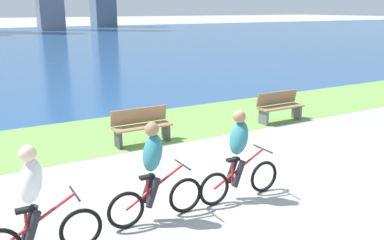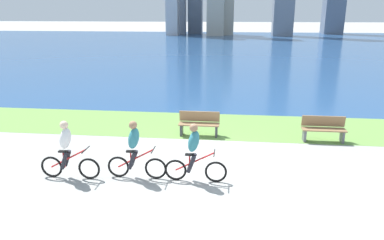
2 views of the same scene
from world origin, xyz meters
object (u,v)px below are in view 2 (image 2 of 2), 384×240
Objects in this scene: bench_near_path at (199,124)px; cyclist_trailing at (135,150)px; cyclist_lead at (194,153)px; bench_far_along_path at (323,129)px; cyclist_distant_rear at (67,150)px.

cyclist_trailing is at bearing -110.42° from bench_near_path.
cyclist_lead is 1.13× the size of bench_far_along_path.
bench_far_along_path is (4.44, -0.13, 0.00)m from bench_near_path.
cyclist_distant_rear is 1.13× the size of bench_near_path.
bench_far_along_path is at bearing 41.11° from cyclist_lead.
cyclist_distant_rear reaches higher than bench_near_path.
cyclist_distant_rear is at bearing -176.76° from cyclist_lead.
bench_far_along_path is at bearing 32.03° from cyclist_trailing.
bench_near_path is (-0.22, 3.81, -0.38)m from cyclist_lead.
bench_near_path is at bearing 69.58° from cyclist_trailing.
bench_far_along_path is (7.68, 3.88, -0.38)m from cyclist_distant_rear.
bench_near_path is at bearing 51.05° from cyclist_distant_rear.
cyclist_trailing is at bearing -147.97° from bench_far_along_path.
bench_near_path and bench_far_along_path have the same top height.
cyclist_distant_rear reaches higher than cyclist_trailing.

